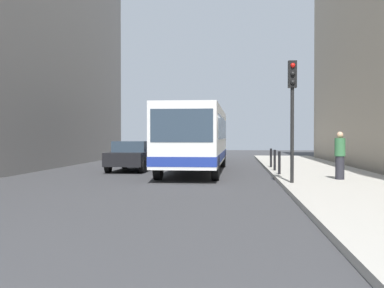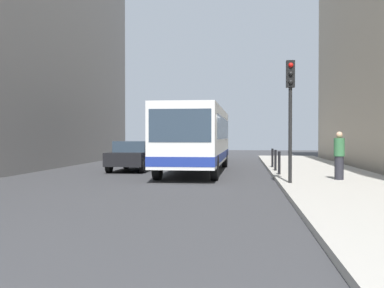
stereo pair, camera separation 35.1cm
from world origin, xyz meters
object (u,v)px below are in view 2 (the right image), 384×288
object	(u,v)px
car_beside_bus	(134,155)
traffic_light	(290,98)
bollard_near	(279,163)
bollard_mid	(275,160)
bus	(197,136)
pedestrian_near_signal	(339,156)
car_behind_bus	(211,150)
bollard_far	(272,158)

from	to	relation	value
car_beside_bus	traffic_light	world-z (taller)	traffic_light
bollard_near	bollard_mid	bearing A→B (deg)	90.00
bus	bollard_near	world-z (taller)	bus
pedestrian_near_signal	bollard_mid	bearing A→B (deg)	-12.20
bollard_near	pedestrian_near_signal	distance (m)	2.87
car_behind_bus	bollard_far	xyz separation A→B (m)	(3.72, -8.66, -0.16)
traffic_light	car_behind_bus	bearing A→B (deg)	102.99
bus	traffic_light	distance (m)	7.32
bollard_far	car_beside_bus	bearing A→B (deg)	-171.61
bus	car_beside_bus	bearing A→B (deg)	-12.21
bus	car_beside_bus	distance (m)	3.46
traffic_light	bollard_far	xyz separation A→B (m)	(-0.10, 7.89, -2.38)
bus	bollard_mid	size ratio (longest dim) A/B	11.62
bollard_near	bollard_mid	world-z (taller)	same
car_beside_bus	bollard_near	world-z (taller)	car_beside_bus
bollard_near	bus	bearing A→B (deg)	143.57
bollard_far	pedestrian_near_signal	bearing A→B (deg)	-73.08
car_beside_bus	bollard_mid	distance (m)	7.02
traffic_light	bollard_mid	distance (m)	6.15
bus	bollard_mid	xyz separation A→B (m)	(3.66, -0.48, -1.10)
car_beside_bus	traffic_light	xyz separation A→B (m)	(7.01, -6.88, 2.22)
bus	bollard_far	distance (m)	4.21
car_beside_bus	bollard_far	xyz separation A→B (m)	(6.91, 1.02, -0.16)
bus	bollard_mid	world-z (taller)	bus
bollard_near	bollard_mid	distance (m)	2.23
pedestrian_near_signal	bus	bearing A→B (deg)	12.88
bus	car_beside_bus	xyz separation A→B (m)	(-3.24, 0.73, -0.94)
car_beside_bus	bollard_mid	size ratio (longest dim) A/B	4.66
bollard_mid	bollard_near	bearing A→B (deg)	-90.00
bollard_mid	car_behind_bus	bearing A→B (deg)	108.86
car_beside_bus	pedestrian_near_signal	xyz separation A→B (m)	(8.89, -5.48, 0.23)
car_behind_bus	bollard_far	distance (m)	9.43
bollard_far	bollard_near	bearing A→B (deg)	-90.00
bollard_mid	bollard_far	bearing A→B (deg)	90.00
car_beside_bus	traffic_light	distance (m)	10.07
car_beside_bus	pedestrian_near_signal	world-z (taller)	pedestrian_near_signal
traffic_light	bollard_far	world-z (taller)	traffic_light
traffic_light	bollard_near	bearing A→B (deg)	91.67
traffic_light	bollard_near	world-z (taller)	traffic_light
traffic_light	car_beside_bus	bearing A→B (deg)	135.55
car_beside_bus	pedestrian_near_signal	bearing A→B (deg)	149.22
car_beside_bus	bollard_near	size ratio (longest dim) A/B	4.66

